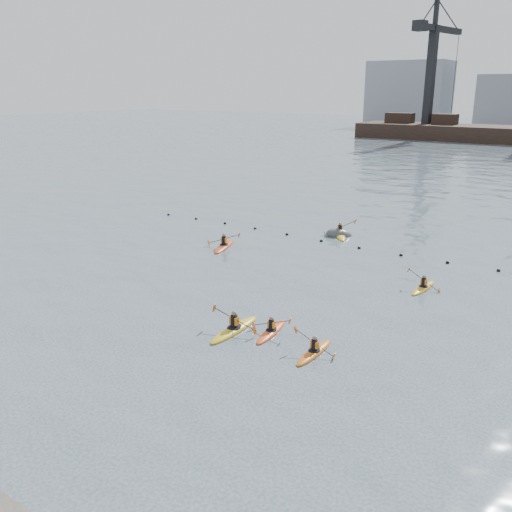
{
  "coord_description": "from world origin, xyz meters",
  "views": [
    {
      "loc": [
        15.19,
        -11.48,
        10.63
      ],
      "look_at": [
        1.1,
        9.37,
        2.8
      ],
      "focal_mm": 38.0,
      "sensor_mm": 36.0,
      "label": 1
    }
  ],
  "objects_px": {
    "mooring_buoy": "(339,236)",
    "kayaker_0": "(271,331)",
    "kayaker_3": "(423,287)",
    "kayaker_1": "(234,329)",
    "kayaker_5": "(340,234)",
    "kayaker_2": "(224,246)",
    "kayaker_4": "(314,351)"
  },
  "relations": [
    {
      "from": "kayaker_1",
      "to": "kayaker_4",
      "type": "xyz_separation_m",
      "value": [
        4.08,
        0.1,
        -0.02
      ]
    },
    {
      "from": "kayaker_1",
      "to": "kayaker_0",
      "type": "bearing_deg",
      "value": 26.37
    },
    {
      "from": "kayaker_1",
      "to": "kayaker_3",
      "type": "bearing_deg",
      "value": 61.03
    },
    {
      "from": "kayaker_0",
      "to": "kayaker_4",
      "type": "distance_m",
      "value": 2.65
    },
    {
      "from": "kayaker_3",
      "to": "kayaker_5",
      "type": "distance_m",
      "value": 11.73
    },
    {
      "from": "kayaker_2",
      "to": "mooring_buoy",
      "type": "bearing_deg",
      "value": 35.41
    },
    {
      "from": "kayaker_1",
      "to": "kayaker_5",
      "type": "height_order",
      "value": "kayaker_5"
    },
    {
      "from": "kayaker_5",
      "to": "kayaker_1",
      "type": "bearing_deg",
      "value": -112.78
    },
    {
      "from": "kayaker_0",
      "to": "kayaker_3",
      "type": "xyz_separation_m",
      "value": [
        3.95,
        9.46,
        0.0
      ]
    },
    {
      "from": "kayaker_5",
      "to": "mooring_buoy",
      "type": "xyz_separation_m",
      "value": [
        0.02,
        -0.1,
        -0.11
      ]
    },
    {
      "from": "kayaker_4",
      "to": "mooring_buoy",
      "type": "height_order",
      "value": "kayaker_4"
    },
    {
      "from": "kayaker_0",
      "to": "kayaker_3",
      "type": "distance_m",
      "value": 10.25
    },
    {
      "from": "kayaker_0",
      "to": "kayaker_1",
      "type": "xyz_separation_m",
      "value": [
        -1.51,
        -0.78,
        0.02
      ]
    },
    {
      "from": "kayaker_1",
      "to": "kayaker_2",
      "type": "height_order",
      "value": "kayaker_2"
    },
    {
      "from": "kayaker_0",
      "to": "kayaker_5",
      "type": "relative_size",
      "value": 0.86
    },
    {
      "from": "kayaker_3",
      "to": "kayaker_4",
      "type": "xyz_separation_m",
      "value": [
        -1.38,
        -10.14,
        -0.0
      ]
    },
    {
      "from": "kayaker_2",
      "to": "mooring_buoy",
      "type": "relative_size",
      "value": 1.68
    },
    {
      "from": "kayaker_5",
      "to": "mooring_buoy",
      "type": "bearing_deg",
      "value": -110.76
    },
    {
      "from": "mooring_buoy",
      "to": "kayaker_0",
      "type": "bearing_deg",
      "value": -74.24
    },
    {
      "from": "kayaker_0",
      "to": "kayaker_5",
      "type": "xyz_separation_m",
      "value": [
        -4.86,
        17.22,
        0.02
      ]
    },
    {
      "from": "kayaker_0",
      "to": "kayaker_3",
      "type": "bearing_deg",
      "value": 59.58
    },
    {
      "from": "kayaker_2",
      "to": "mooring_buoy",
      "type": "distance_m",
      "value": 9.06
    },
    {
      "from": "mooring_buoy",
      "to": "kayaker_4",
      "type": "bearing_deg",
      "value": -67.44
    },
    {
      "from": "kayaker_0",
      "to": "kayaker_5",
      "type": "height_order",
      "value": "kayaker_5"
    },
    {
      "from": "kayaker_5",
      "to": "mooring_buoy",
      "type": "height_order",
      "value": "kayaker_5"
    },
    {
      "from": "kayaker_0",
      "to": "kayaker_2",
      "type": "relative_size",
      "value": 0.81
    },
    {
      "from": "kayaker_4",
      "to": "kayaker_3",
      "type": "bearing_deg",
      "value": -97.89
    },
    {
      "from": "kayaker_3",
      "to": "mooring_buoy",
      "type": "relative_size",
      "value": 1.37
    },
    {
      "from": "kayaker_2",
      "to": "kayaker_4",
      "type": "bearing_deg",
      "value": -58.15
    },
    {
      "from": "kayaker_0",
      "to": "kayaker_1",
      "type": "distance_m",
      "value": 1.7
    },
    {
      "from": "kayaker_4",
      "to": "mooring_buoy",
      "type": "xyz_separation_m",
      "value": [
        -7.4,
        17.81,
        -0.09
      ]
    },
    {
      "from": "kayaker_0",
      "to": "kayaker_2",
      "type": "height_order",
      "value": "kayaker_2"
    }
  ]
}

